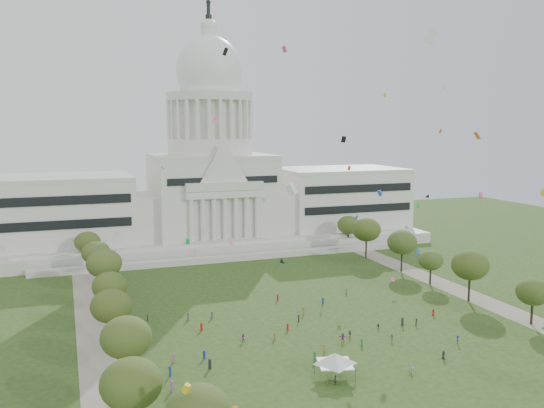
{
  "coord_description": "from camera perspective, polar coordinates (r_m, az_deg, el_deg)",
  "views": [
    {
      "loc": [
        -52.72,
        -100.72,
        44.93
      ],
      "look_at": [
        0.0,
        45.0,
        24.0
      ],
      "focal_mm": 38.0,
      "sensor_mm": 36.0,
      "label": 1
    }
  ],
  "objects": [
    {
      "name": "ground",
      "position": [
        122.24,
        7.41,
        -13.94
      ],
      "size": [
        400.0,
        400.0,
        0.0
      ],
      "primitive_type": "plane",
      "color": "#294417",
      "rests_on": "ground"
    },
    {
      "name": "capitol",
      "position": [
        221.86,
        -6.04,
        1.79
      ],
      "size": [
        160.0,
        64.5,
        91.3
      ],
      "color": "beige",
      "rests_on": "ground"
    },
    {
      "name": "path_left",
      "position": [
        138.3,
        -17.19,
        -11.61
      ],
      "size": [
        8.0,
        160.0,
        0.04
      ],
      "primitive_type": "cube",
      "color": "gray",
      "rests_on": "ground"
    },
    {
      "name": "path_right",
      "position": [
        171.03,
        17.25,
        -7.89
      ],
      "size": [
        8.0,
        160.0,
        0.04
      ],
      "primitive_type": "cube",
      "color": "gray",
      "rests_on": "ground"
    },
    {
      "name": "row_tree_l_0",
      "position": [
        87.17,
        -13.78,
        -16.92
      ],
      "size": [
        8.85,
        8.85,
        12.59
      ],
      "color": "black",
      "rests_on": "ground"
    },
    {
      "name": "row_tree_l_1",
      "position": [
        104.53,
        -14.26,
        -12.69
      ],
      "size": [
        8.86,
        8.86,
        12.59
      ],
      "color": "black",
      "rests_on": "ground"
    },
    {
      "name": "row_tree_r_1",
      "position": [
        144.83,
        24.45,
        -7.93
      ],
      "size": [
        7.58,
        7.58,
        10.78
      ],
      "color": "black",
      "rests_on": "ground"
    },
    {
      "name": "row_tree_l_2",
      "position": [
        123.76,
        -15.66,
        -9.72
      ],
      "size": [
        8.42,
        8.42,
        11.97
      ],
      "color": "black",
      "rests_on": "ground"
    },
    {
      "name": "row_tree_r_2",
      "position": [
        156.82,
        19.04,
        -5.73
      ],
      "size": [
        9.55,
        9.55,
        13.58
      ],
      "color": "black",
      "rests_on": "ground"
    },
    {
      "name": "row_tree_l_3",
      "position": [
        139.82,
        -15.79,
        -7.83
      ],
      "size": [
        8.12,
        8.12,
        11.55
      ],
      "color": "black",
      "rests_on": "ground"
    },
    {
      "name": "row_tree_r_3",
      "position": [
        170.72,
        15.47,
        -5.4
      ],
      "size": [
        7.01,
        7.01,
        9.98
      ],
      "color": "black",
      "rests_on": "ground"
    },
    {
      "name": "row_tree_l_4",
      "position": [
        157.45,
        -16.3,
        -5.67
      ],
      "size": [
        9.29,
        9.29,
        13.21
      ],
      "color": "black",
      "rests_on": "ground"
    },
    {
      "name": "row_tree_r_4",
      "position": [
        183.04,
        12.77,
        -3.73
      ],
      "size": [
        9.19,
        9.19,
        13.06
      ],
      "color": "black",
      "rests_on": "ground"
    },
    {
      "name": "row_tree_l_5",
      "position": [
        175.73,
        -17.05,
        -4.64
      ],
      "size": [
        8.33,
        8.33,
        11.85
      ],
      "color": "black",
      "rests_on": "ground"
    },
    {
      "name": "row_tree_r_5",
      "position": [
        199.23,
        9.35,
        -2.53
      ],
      "size": [
        9.82,
        9.82,
        13.96
      ],
      "color": "black",
      "rests_on": "ground"
    },
    {
      "name": "row_tree_l_6",
      "position": [
        193.45,
        -17.82,
        -3.61
      ],
      "size": [
        8.19,
        8.19,
        11.64
      ],
      "color": "black",
      "rests_on": "ground"
    },
    {
      "name": "row_tree_r_6",
      "position": [
        216.17,
        7.59,
        -2.08
      ],
      "size": [
        8.42,
        8.42,
        11.97
      ],
      "color": "black",
      "rests_on": "ground"
    },
    {
      "name": "event_tent",
      "position": [
        107.65,
        6.26,
        -14.94
      ],
      "size": [
        10.15,
        10.15,
        4.62
      ],
      "color": "#4C4C4C",
      "rests_on": "ground"
    },
    {
      "name": "person_0",
      "position": [
        145.17,
        15.69,
        -10.29
      ],
      "size": [
        0.95,
        0.78,
        1.67
      ],
      "primitive_type": "imported",
      "rotation": [
        0.0,
        0.0,
        5.93
      ],
      "color": "#B21E1E",
      "rests_on": "ground"
    },
    {
      "name": "person_2",
      "position": [
        137.3,
        14.14,
        -11.29
      ],
      "size": [
        0.93,
        0.89,
        1.64
      ],
      "primitive_type": "imported",
      "rotation": [
        0.0,
        0.0,
        0.71
      ],
      "color": "#4C4C51",
      "rests_on": "ground"
    },
    {
      "name": "person_3",
      "position": [
        127.09,
        11.8,
        -12.8
      ],
      "size": [
        1.05,
        1.14,
        1.59
      ],
      "primitive_type": "imported",
      "rotation": [
        0.0,
        0.0,
        5.36
      ],
      "color": "#4C4C51",
      "rests_on": "ground"
    },
    {
      "name": "person_4",
      "position": [
        127.53,
        7.72,
        -12.62
      ],
      "size": [
        0.82,
        1.08,
        1.63
      ],
      "primitive_type": "imported",
      "rotation": [
        0.0,
        0.0,
        5.07
      ],
      "color": "#4C4C51",
      "rests_on": "ground"
    },
    {
      "name": "person_5",
      "position": [
        124.88,
        7.03,
        -12.97
      ],
      "size": [
        1.95,
        1.39,
        1.96
      ],
      "primitive_type": "imported",
      "rotation": [
        0.0,
        0.0,
        2.73
      ],
      "color": "#994C8C",
      "rests_on": "ground"
    },
    {
      "name": "person_6",
      "position": [
        120.37,
        16.62,
        -14.13
      ],
      "size": [
        0.69,
        0.9,
        1.66
      ],
      "primitive_type": "imported",
      "rotation": [
        0.0,
        0.0,
        1.79
      ],
      "color": "#26262B",
      "rests_on": "ground"
    },
    {
      "name": "person_7",
      "position": [
        105.74,
        6.27,
        -16.95
      ],
      "size": [
        0.79,
        0.83,
        1.84
      ],
      "primitive_type": "imported",
      "rotation": [
        0.0,
        0.0,
        4.09
      ],
      "color": "#26262B",
      "rests_on": "ground"
    },
    {
      "name": "person_8",
      "position": [
        124.14,
        -2.88,
        -13.07
      ],
      "size": [
        1.08,
        0.96,
        1.9
      ],
      "primitive_type": "imported",
      "rotation": [
        0.0,
        0.0,
        2.6
      ],
      "color": "#994C8C",
      "rests_on": "ground"
    },
    {
      "name": "person_9",
      "position": [
        128.86,
        17.93,
        -12.67
      ],
      "size": [
        1.06,
        1.33,
        1.83
      ],
      "primitive_type": "imported",
      "rotation": [
        0.0,
        0.0,
        1.12
      ],
      "color": "navy",
      "rests_on": "ground"
    },
    {
      "name": "person_10",
      "position": [
        133.33,
        10.48,
        -11.82
      ],
      "size": [
        0.56,
        0.86,
        1.37
      ],
      "primitive_type": "imported",
      "rotation": [
        0.0,
        0.0,
        1.72
      ],
      "color": "#26262B",
      "rests_on": "ground"
    },
    {
      "name": "person_11",
      "position": [
        113.11,
        13.59,
        -15.5
      ],
      "size": [
        1.41,
        1.48,
        1.59
      ],
      "primitive_type": "imported",
      "rotation": [
        0.0,
        0.0,
        2.3
      ],
      "color": "silver",
      "rests_on": "ground"
    },
    {
      "name": "distant_crowd",
      "position": [
        127.62,
        -1.72,
        -12.51
      ],
      "size": [
        60.43,
        42.9,
        1.93
      ],
      "color": "navy",
      "rests_on": "ground"
    },
    {
      "name": "kite_swarm",
      "position": [
        121.27,
        7.68,
        1.22
      ],
      "size": [
        87.91,
        105.99,
        59.67
      ],
      "color": "yellow",
      "rests_on": "ground"
    }
  ]
}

